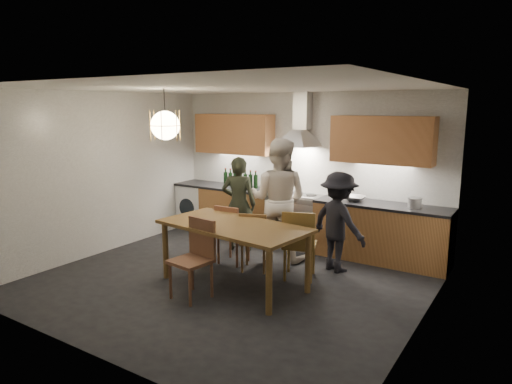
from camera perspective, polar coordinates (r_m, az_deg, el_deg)
The scene contains 17 objects.
ground at distance 6.39m, azimuth -3.33°, elevation -11.04°, with size 5.00×5.00×0.00m, color black.
room_shell at distance 5.98m, azimuth -3.50°, elevation 4.35°, with size 5.02×4.52×2.61m.
counter_run at distance 7.83m, azimuth 5.18°, elevation -3.51°, with size 5.00×0.62×0.90m.
range_stove at distance 7.84m, azimuth 5.01°, elevation -3.55°, with size 0.90×0.60×0.92m.
wall_fixtures at distance 7.72m, azimuth 5.60°, elevation 6.99°, with size 4.30×0.54×1.10m.
pendant_lamp at distance 6.51m, azimuth -11.28°, elevation 8.16°, with size 0.43×0.43×0.70m.
dining_table at distance 6.03m, azimuth -2.82°, elevation -4.96°, with size 2.09×1.21×0.84m.
chair_back_left at distance 6.88m, azimuth -3.23°, elevation -4.87°, with size 0.43×0.43×0.91m.
chair_back_mid at distance 6.57m, azimuth -0.24°, elevation -5.77°, with size 0.51×0.51×0.88m.
chair_back_right at distance 6.27m, azimuth 5.40°, elevation -6.08°, with size 0.57×0.57×0.98m.
chair_front at distance 5.78m, azimuth -7.52°, elevation -7.54°, with size 0.50×0.50×0.99m.
person_left at distance 7.50m, azimuth -2.17°, elevation -1.51°, with size 0.57×0.37×1.56m, color black.
person_mid at distance 7.03m, azimuth 2.83°, elevation -0.97°, with size 0.92×0.72×1.89m, color beige.
person_right at distance 6.67m, azimuth 10.27°, elevation -3.70°, with size 0.94×0.54×1.45m, color black.
mixing_bowl at distance 7.32m, azimuth 12.25°, elevation -0.78°, with size 0.33×0.33×0.08m, color silver.
stock_pot at distance 7.05m, azimuth 19.22°, elevation -1.33°, with size 0.20×0.20×0.14m, color #B4B4B8.
wine_bottles at distance 8.41m, azimuth -1.98°, elevation 1.75°, with size 0.75×0.08×0.32m.
Camera 1 is at (3.50, -4.80, 2.37)m, focal length 32.00 mm.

